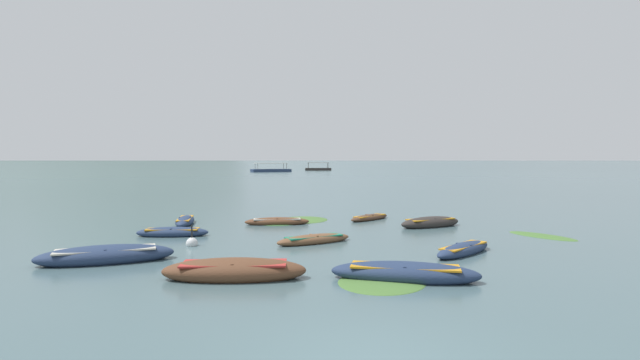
# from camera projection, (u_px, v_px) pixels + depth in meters

# --- Properties ---
(ground_plane) EXTENTS (6000.00, 6000.00, 0.00)m
(ground_plane) POSITION_uv_depth(u_px,v_px,m) (299.00, 160.00, 1505.26)
(ground_plane) COLOR #476066
(mountain_1) EXTENTS (1622.56, 1622.56, 603.29)m
(mountain_1) POSITION_uv_depth(u_px,v_px,m) (123.00, 92.00, 2157.74)
(mountain_1) COLOR #56665B
(mountain_1) RESTS_ON ground
(mountain_2) EXTENTS (1839.86, 1839.86, 437.89)m
(mountain_2) POSITION_uv_depth(u_px,v_px,m) (357.00, 114.00, 2352.42)
(mountain_2) COLOR slate
(mountain_2) RESTS_ON ground
(rowboat_0) EXTENTS (3.38, 2.40, 0.45)m
(rowboat_0) POSITION_uv_depth(u_px,v_px,m) (314.00, 240.00, 19.77)
(rowboat_0) COLOR brown
(rowboat_0) RESTS_ON ground
(rowboat_1) EXTENTS (3.70, 2.53, 0.65)m
(rowboat_1) POSITION_uv_depth(u_px,v_px,m) (430.00, 223.00, 24.51)
(rowboat_1) COLOR #2D2826
(rowboat_1) RESTS_ON ground
(rowboat_2) EXTENTS (3.12, 3.10, 0.49)m
(rowboat_2) POSITION_uv_depth(u_px,v_px,m) (464.00, 249.00, 17.53)
(rowboat_2) COLOR navy
(rowboat_2) RESTS_ON ground
(rowboat_3) EXTENTS (3.42, 1.16, 0.47)m
(rowboat_3) POSITION_uv_depth(u_px,v_px,m) (277.00, 222.00, 25.36)
(rowboat_3) COLOR brown
(rowboat_3) RESTS_ON ground
(rowboat_4) EXTENTS (4.13, 1.39, 0.74)m
(rowboat_4) POSITION_uv_depth(u_px,v_px,m) (234.00, 271.00, 13.87)
(rowboat_4) COLOR brown
(rowboat_4) RESTS_ON ground
(rowboat_5) EXTENTS (3.18, 1.06, 0.51)m
(rowboat_5) POSITION_uv_depth(u_px,v_px,m) (173.00, 232.00, 21.56)
(rowboat_5) COLOR navy
(rowboat_5) RESTS_ON ground
(rowboat_6) EXTENTS (2.83, 2.86, 0.38)m
(rowboat_6) POSITION_uv_depth(u_px,v_px,m) (370.00, 218.00, 27.30)
(rowboat_6) COLOR #4C3323
(rowboat_6) RESTS_ON ground
(rowboat_7) EXTENTS (1.26, 3.46, 0.49)m
(rowboat_7) POSITION_uv_depth(u_px,v_px,m) (185.00, 221.00, 25.56)
(rowboat_7) COLOR navy
(rowboat_7) RESTS_ON ground
(rowboat_8) EXTENTS (4.36, 2.10, 0.66)m
(rowboat_8) POSITION_uv_depth(u_px,v_px,m) (405.00, 273.00, 13.70)
(rowboat_8) COLOR navy
(rowboat_8) RESTS_ON ground
(rowboat_9) EXTENTS (4.56, 2.68, 0.71)m
(rowboat_9) POSITION_uv_depth(u_px,v_px,m) (106.00, 255.00, 16.10)
(rowboat_9) COLOR navy
(rowboat_9) RESTS_ON ground
(ferry_0) EXTENTS (10.94, 6.88, 2.54)m
(ferry_0) POSITION_uv_depth(u_px,v_px,m) (271.00, 170.00, 128.08)
(ferry_0) COLOR navy
(ferry_0) RESTS_ON ground
(ferry_1) EXTENTS (7.68, 2.73, 2.54)m
(ferry_1) POSITION_uv_depth(u_px,v_px,m) (318.00, 169.00, 143.81)
(ferry_1) COLOR #2D2826
(ferry_1) RESTS_ON ground
(mooring_buoy) EXTENTS (0.46, 0.46, 0.97)m
(mooring_buoy) POSITION_uv_depth(u_px,v_px,m) (192.00, 243.00, 19.16)
(mooring_buoy) COLOR silver
(mooring_buoy) RESTS_ON ground
(weed_patch_0) EXTENTS (2.37, 1.99, 0.14)m
(weed_patch_0) POSITION_uv_depth(u_px,v_px,m) (276.00, 224.00, 25.62)
(weed_patch_0) COLOR #2D5628
(weed_patch_0) RESTS_ON ground
(weed_patch_1) EXTENTS (2.65, 3.40, 0.14)m
(weed_patch_1) POSITION_uv_depth(u_px,v_px,m) (542.00, 236.00, 21.52)
(weed_patch_1) COLOR #477033
(weed_patch_1) RESTS_ON ground
(weed_patch_2) EXTENTS (3.30, 3.49, 0.14)m
(weed_patch_2) POSITION_uv_depth(u_px,v_px,m) (382.00, 282.00, 13.49)
(weed_patch_2) COLOR #477033
(weed_patch_2) RESTS_ON ground
(weed_patch_3) EXTENTS (3.48, 3.83, 0.14)m
(weed_patch_3) POSITION_uv_depth(u_px,v_px,m) (303.00, 220.00, 27.20)
(weed_patch_3) COLOR #477033
(weed_patch_3) RESTS_ON ground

